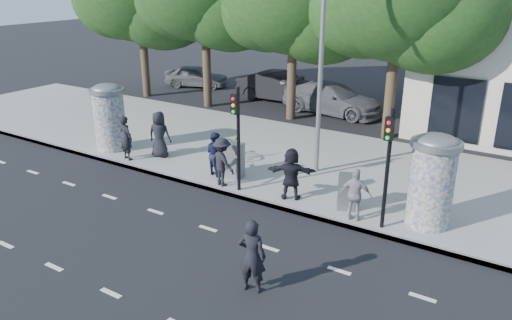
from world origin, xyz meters
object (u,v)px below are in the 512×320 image
Objects in this scene: street_lamp at (321,39)px; cabinet_left at (234,160)px; ad_column_right at (432,178)px; car_left at (197,76)px; ped_b at (126,138)px; car_right at (332,98)px; ad_column_left at (109,115)px; traffic_pole_far at (388,158)px; ped_c at (215,154)px; ped_f at (291,174)px; man_road at (252,256)px; bicycle at (226,146)px; ped_e at (355,195)px; traffic_pole_near at (237,129)px; ped_a at (159,134)px; ped_d at (222,162)px; cabinet_right at (347,192)px; car_mid at (280,87)px.

street_lamp is 6.43× the size of cabinet_left.
ad_column_right is 0.67× the size of car_left.
ped_b reaches higher than car_right.
ad_column_left is 11.44m from traffic_pole_far.
ped_f is at bearing -170.65° from ped_c.
man_road is (1.48, -4.54, -0.09)m from ped_f.
man_road is at bearing 84.57° from ped_f.
ad_column_left is at bearing 176.45° from traffic_pole_far.
bicycle is (-6.90, 2.28, -1.62)m from traffic_pole_far.
ped_b is at bearing -13.62° from ped_e.
ped_b is at bearing -157.91° from street_lamp.
ped_e is 0.88× the size of bicycle.
street_lamp is 4.51× the size of man_road.
traffic_pole_near is (6.60, -0.71, 0.69)m from ad_column_left.
traffic_pole_far reaches higher than ped_a.
car_right is (-5.58, 10.90, -0.15)m from ped_e.
ped_d reaches higher than cabinet_left.
street_lamp reaches higher than car_right.
ad_column_left reaches higher than cabinet_right.
car_mid is (-9.13, 11.77, -0.11)m from ped_e.
ad_column_right is at bearing -162.80° from ped_c.
ped_d is (3.64, -0.97, -0.07)m from ped_a.
ped_a reaches higher than cabinet_right.
traffic_pole_near is at bearing -47.96° from cabinet_left.
car_left is at bearing 113.08° from ad_column_left.
man_road is at bearing -50.27° from cabinet_left.
ped_e reaches higher than car_mid.
traffic_pole_far is 7.45m from bicycle.
car_right is (0.49, 8.68, 0.16)m from bicycle.
ped_c is at bearing -167.90° from cabinet_left.
ped_c is at bearing 173.37° from traffic_pole_far.
ad_column_right is 1.71× the size of ped_e.
ped_b reaches higher than ped_c.
cabinet_right is at bearing -62.63° from ped_e.
ped_b is at bearing 24.18° from ped_c.
ad_column_right is at bearing 8.89° from traffic_pole_near.
ad_column_right is (12.40, 0.20, 0.00)m from ad_column_left.
car_mid is (-8.38, 16.00, -0.07)m from man_road.
traffic_pole_near is 4.60m from ped_a.
ped_c is 10.24m from car_right.
ped_c is 5.45m from ped_e.
ped_f is at bearing 173.13° from traffic_pole_far.
ped_a is 0.45× the size of car_left.
ad_column_left is 0.50× the size of car_right.
car_left is 10.03m from car_right.
man_road is at bearing 129.38° from ped_a.
ped_f reaches higher than ped_c.
traffic_pole_near is 0.69× the size of car_mid.
ad_column_left is 11.43m from car_right.
traffic_pole_near is 1.00× the size of traffic_pole_far.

